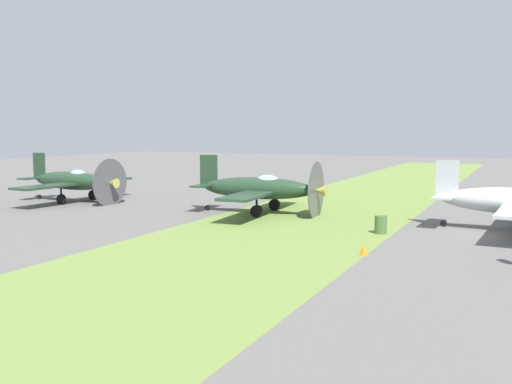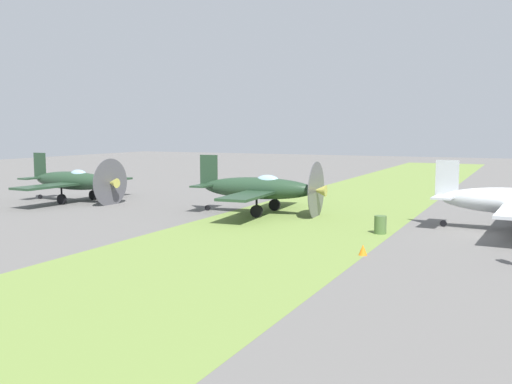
{
  "view_description": "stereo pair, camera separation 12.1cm",
  "coord_description": "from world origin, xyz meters",
  "px_view_note": "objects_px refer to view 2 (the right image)",
  "views": [
    {
      "loc": [
        31.24,
        1.4,
        5.17
      ],
      "look_at": [
        -0.58,
        -13.51,
        1.35
      ],
      "focal_mm": 40.77,
      "sensor_mm": 36.0,
      "label": 1
    },
    {
      "loc": [
        31.19,
        1.51,
        5.17
      ],
      "look_at": [
        -0.58,
        -13.51,
        1.35
      ],
      "focal_mm": 40.77,
      "sensor_mm": 36.0,
      "label": 2
    }
  ],
  "objects_px": {
    "runway_marker_cone": "(363,250)",
    "airplane_trail": "(74,181)",
    "fuel_drum": "(380,225)",
    "airplane_wingman": "(260,188)"
  },
  "relations": [
    {
      "from": "airplane_wingman",
      "to": "runway_marker_cone",
      "type": "distance_m",
      "value": 12.64
    },
    {
      "from": "runway_marker_cone",
      "to": "airplane_wingman",
      "type": "bearing_deg",
      "value": -135.5
    },
    {
      "from": "airplane_wingman",
      "to": "runway_marker_cone",
      "type": "bearing_deg",
      "value": 40.83
    },
    {
      "from": "airplane_trail",
      "to": "airplane_wingman",
      "type": "bearing_deg",
      "value": 94.77
    },
    {
      "from": "airplane_trail",
      "to": "runway_marker_cone",
      "type": "distance_m",
      "value": 24.79
    },
    {
      "from": "runway_marker_cone",
      "to": "airplane_trail",
      "type": "bearing_deg",
      "value": -110.18
    },
    {
      "from": "airplane_wingman",
      "to": "airplane_trail",
      "type": "distance_m",
      "value": 14.43
    },
    {
      "from": "fuel_drum",
      "to": "runway_marker_cone",
      "type": "height_order",
      "value": "fuel_drum"
    },
    {
      "from": "airplane_wingman",
      "to": "fuel_drum",
      "type": "xyz_separation_m",
      "value": [
        3.75,
        8.29,
        -1.1
      ]
    },
    {
      "from": "airplane_wingman",
      "to": "runway_marker_cone",
      "type": "height_order",
      "value": "airplane_wingman"
    }
  ]
}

